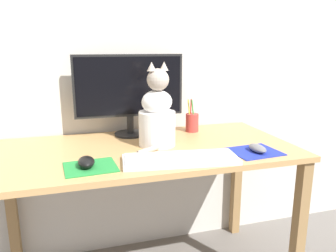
{
  "coord_description": "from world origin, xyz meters",
  "views": [
    {
      "loc": [
        -0.31,
        -1.43,
        1.18
      ],
      "look_at": [
        0.08,
        -0.1,
        0.85
      ],
      "focal_mm": 35.0,
      "sensor_mm": 36.0,
      "label": 1
    }
  ],
  "objects_px": {
    "computer_mouse_left": "(86,162)",
    "computer_mouse_right": "(257,148)",
    "monitor": "(129,90)",
    "pen_cup": "(192,122)",
    "keyboard": "(181,159)",
    "cat": "(157,115)"
  },
  "relations": [
    {
      "from": "keyboard",
      "to": "cat",
      "type": "height_order",
      "value": "cat"
    },
    {
      "from": "computer_mouse_left",
      "to": "computer_mouse_right",
      "type": "height_order",
      "value": "computer_mouse_left"
    },
    {
      "from": "monitor",
      "to": "cat",
      "type": "distance_m",
      "value": 0.26
    },
    {
      "from": "computer_mouse_left",
      "to": "cat",
      "type": "relative_size",
      "value": 0.26
    },
    {
      "from": "monitor",
      "to": "pen_cup",
      "type": "height_order",
      "value": "monitor"
    },
    {
      "from": "monitor",
      "to": "cat",
      "type": "height_order",
      "value": "monitor"
    },
    {
      "from": "monitor",
      "to": "keyboard",
      "type": "bearing_deg",
      "value": -75.58
    },
    {
      "from": "cat",
      "to": "computer_mouse_right",
      "type": "bearing_deg",
      "value": -42.53
    },
    {
      "from": "keyboard",
      "to": "computer_mouse_right",
      "type": "xyz_separation_m",
      "value": [
        0.36,
        0.02,
        0.01
      ]
    },
    {
      "from": "keyboard",
      "to": "computer_mouse_left",
      "type": "relative_size",
      "value": 4.71
    },
    {
      "from": "monitor",
      "to": "pen_cup",
      "type": "distance_m",
      "value": 0.39
    },
    {
      "from": "pen_cup",
      "to": "computer_mouse_left",
      "type": "bearing_deg",
      "value": -145.3
    },
    {
      "from": "pen_cup",
      "to": "computer_mouse_right",
      "type": "bearing_deg",
      "value": -71.07
    },
    {
      "from": "computer_mouse_right",
      "to": "computer_mouse_left",
      "type": "bearing_deg",
      "value": 178.21
    },
    {
      "from": "monitor",
      "to": "pen_cup",
      "type": "relative_size",
      "value": 3.15
    },
    {
      "from": "computer_mouse_left",
      "to": "pen_cup",
      "type": "height_order",
      "value": "pen_cup"
    },
    {
      "from": "keyboard",
      "to": "computer_mouse_left",
      "type": "xyz_separation_m",
      "value": [
        -0.37,
        0.04,
        0.01
      ]
    },
    {
      "from": "computer_mouse_left",
      "to": "computer_mouse_right",
      "type": "bearing_deg",
      "value": -1.79
    },
    {
      "from": "computer_mouse_left",
      "to": "computer_mouse_right",
      "type": "relative_size",
      "value": 0.93
    },
    {
      "from": "computer_mouse_right",
      "to": "keyboard",
      "type": "bearing_deg",
      "value": -177.43
    },
    {
      "from": "keyboard",
      "to": "pen_cup",
      "type": "distance_m",
      "value": 0.5
    },
    {
      "from": "computer_mouse_right",
      "to": "cat",
      "type": "xyz_separation_m",
      "value": [
        -0.4,
        0.23,
        0.13
      ]
    }
  ]
}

